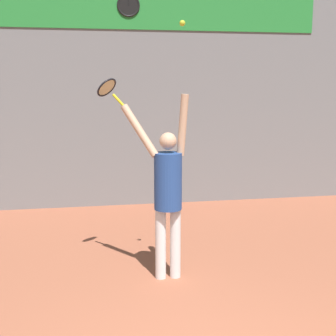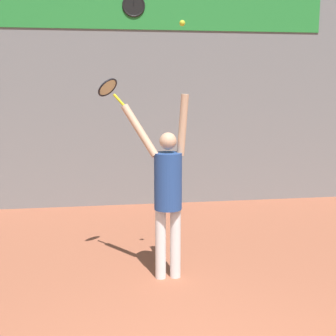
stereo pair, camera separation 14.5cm
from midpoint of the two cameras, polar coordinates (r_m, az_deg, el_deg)
back_wall at (r=9.08m, az=-3.61°, el=11.10°), size 18.00×0.10×5.00m
sponsor_banner at (r=9.13m, az=-3.67°, el=19.15°), size 7.27×0.02×0.85m
scoreboard_clock at (r=9.11m, az=-3.73°, el=19.17°), size 0.42×0.04×0.42m
tennis_player at (r=5.58m, az=0.67°, el=-2.54°), size 0.80×0.50×2.24m
tennis_racket at (r=5.81m, az=-6.52°, el=9.58°), size 0.38×0.37×0.35m
tennis_ball at (r=5.44m, az=2.55°, el=17.24°), size 0.07×0.07×0.07m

